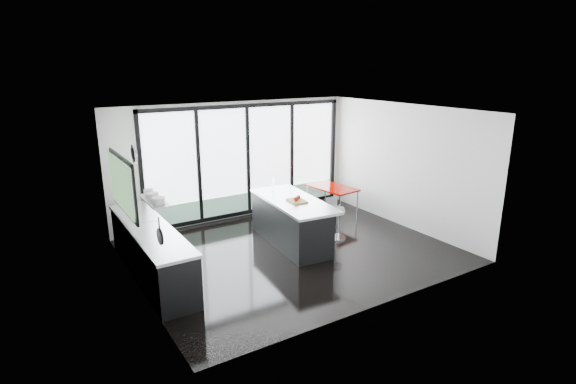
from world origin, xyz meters
TOP-DOWN VIEW (x-y plane):
  - floor at (0.00, 0.00)m, footprint 6.00×5.00m
  - ceiling at (0.00, 0.00)m, footprint 6.00×5.00m
  - wall_back at (0.27, 2.47)m, footprint 6.00×0.09m
  - wall_front at (0.00, -2.50)m, footprint 6.00×0.00m
  - wall_left at (-2.97, 0.27)m, footprint 0.26×5.00m
  - wall_right at (3.00, 0.00)m, footprint 0.00×5.00m
  - counter_cabinets at (-2.67, 0.40)m, footprint 0.69×3.24m
  - island at (0.20, 0.38)m, footprint 1.18×2.39m
  - bar_stool_near at (1.17, 0.09)m, footprint 0.48×0.48m
  - bar_stool_far at (0.80, 0.31)m, footprint 0.48×0.48m
  - red_table at (2.17, 1.52)m, footprint 0.86×1.33m

SIDE VIEW (x-z plane):
  - floor at x=0.00m, z-range 0.00..0.00m
  - red_table at x=2.17m, z-range 0.00..0.67m
  - bar_stool_near at x=1.17m, z-range 0.00..0.69m
  - bar_stool_far at x=0.80m, z-range 0.00..0.72m
  - counter_cabinets at x=-2.67m, z-range -0.22..1.14m
  - island at x=0.20m, z-range -0.13..1.09m
  - wall_back at x=0.27m, z-range -0.13..2.67m
  - wall_front at x=0.00m, z-range 0.00..2.80m
  - wall_right at x=3.00m, z-range 0.00..2.80m
  - wall_left at x=-2.97m, z-range 0.16..2.96m
  - ceiling at x=0.00m, z-range 2.80..2.80m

